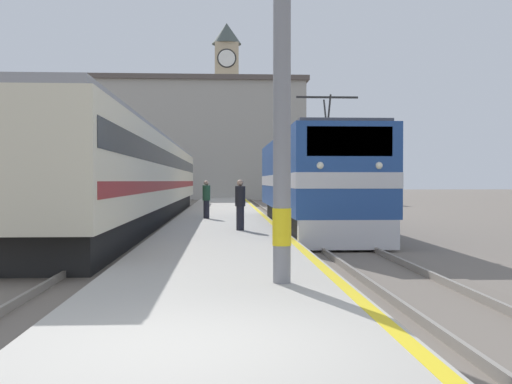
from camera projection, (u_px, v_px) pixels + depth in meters
The scene contains 11 objects.
ground_plane at pixel (223, 213), 35.88m from camera, with size 200.00×200.00×0.00m, color #70665B.
platform at pixel (223, 216), 30.89m from camera, with size 4.18×140.00×0.32m.
rail_track_near at pixel (289, 218), 31.07m from camera, with size 2.83×140.00×0.16m.
rail_track_far at pixel (148, 218), 30.69m from camera, with size 2.83×140.00×0.16m.
locomotive_train at pixel (311, 182), 23.09m from camera, with size 2.92×14.32×4.72m.
passenger_train at pixel (144, 177), 29.18m from camera, with size 2.92×36.21×3.97m.
catenary_mast at pixel (287, 23), 9.54m from camera, with size 2.74×0.30×8.42m.
person_on_platform at pixel (206, 199), 26.07m from camera, with size 0.34×0.34×1.66m.
second_waiting_passenger at pixel (240, 204), 19.84m from camera, with size 0.34×0.34×1.68m.
clock_tower at pixel (227, 105), 76.99m from camera, with size 3.76×3.76×22.25m.
station_building at pixel (195, 140), 64.45m from camera, with size 23.59×9.83×12.63m.
Camera 1 is at (0.08, -5.91, 1.95)m, focal length 42.00 mm.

